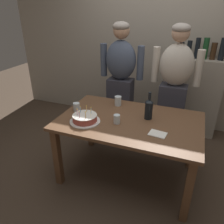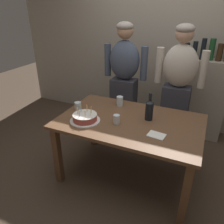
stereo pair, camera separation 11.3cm
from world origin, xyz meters
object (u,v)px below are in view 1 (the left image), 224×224
at_px(wine_bottle, 149,108).
at_px(water_glass_near, 76,107).
at_px(person_man_bearded, 121,82).
at_px(water_glass_side, 118,101).
at_px(person_woman_cardigan, 174,89).
at_px(birthday_cake, 85,119).
at_px(water_glass_far, 117,119).
at_px(napkin_stack, 158,134).

bearing_deg(wine_bottle, water_glass_near, -172.18).
bearing_deg(person_man_bearded, water_glass_side, 105.51).
distance_m(wine_bottle, person_woman_cardigan, 0.69).
bearing_deg(birthday_cake, person_man_bearded, 87.07).
bearing_deg(person_woman_cardigan, water_glass_near, 38.58).
relative_size(water_glass_far, person_man_bearded, 0.06).
height_order(water_glass_side, person_woman_cardigan, person_woman_cardigan).
bearing_deg(person_woman_cardigan, wine_bottle, 75.61).
height_order(water_glass_far, napkin_stack, water_glass_far).
bearing_deg(birthday_cake, water_glass_near, 136.41).
bearing_deg(water_glass_near, water_glass_far, -11.62).
distance_m(water_glass_side, napkin_stack, 0.76).
bearing_deg(water_glass_side, water_glass_far, -71.77).
xyz_separation_m(water_glass_side, person_man_bearded, (-0.13, 0.46, 0.08)).
xyz_separation_m(water_glass_near, napkin_stack, (0.97, -0.18, -0.04)).
relative_size(birthday_cake, napkin_stack, 1.99).
distance_m(birthday_cake, person_man_bearded, 0.99).
bearing_deg(water_glass_side, birthday_cake, -108.97).
distance_m(water_glass_far, wine_bottle, 0.36).
relative_size(napkin_stack, person_woman_cardigan, 0.10).
height_order(napkin_stack, person_woman_cardigan, person_woman_cardigan).
xyz_separation_m(napkin_stack, person_man_bearded, (-0.71, 0.96, 0.13)).
relative_size(water_glass_far, wine_bottle, 0.32).
height_order(water_glass_far, person_woman_cardigan, person_woman_cardigan).
bearing_deg(person_woman_cardigan, person_man_bearded, 0.00).
bearing_deg(napkin_stack, wine_bottle, 118.74).
bearing_deg(person_woman_cardigan, napkin_stack, 89.10).
xyz_separation_m(water_glass_side, person_woman_cardigan, (0.59, 0.46, 0.08)).
height_order(wine_bottle, person_man_bearded, person_man_bearded).
height_order(water_glass_side, wine_bottle, wine_bottle).
height_order(water_glass_near, napkin_stack, water_glass_near).
distance_m(wine_bottle, person_man_bearded, 0.87).
height_order(water_glass_near, person_woman_cardigan, person_woman_cardigan).
height_order(wine_bottle, person_woman_cardigan, person_woman_cardigan).
height_order(birthday_cake, person_woman_cardigan, person_woman_cardigan).
bearing_deg(water_glass_far, wine_bottle, 38.41).
relative_size(water_glass_near, napkin_stack, 0.61).
bearing_deg(napkin_stack, water_glass_far, 171.33).
bearing_deg(person_man_bearded, napkin_stack, 126.34).
distance_m(water_glass_near, water_glass_far, 0.54).
distance_m(water_glass_far, napkin_stack, 0.44).
relative_size(water_glass_side, napkin_stack, 0.71).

